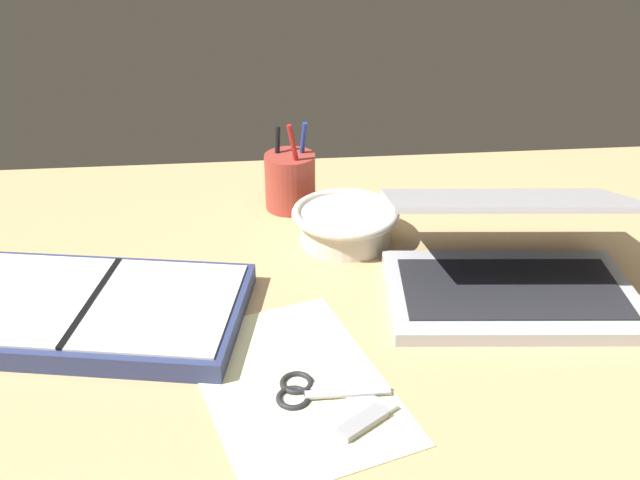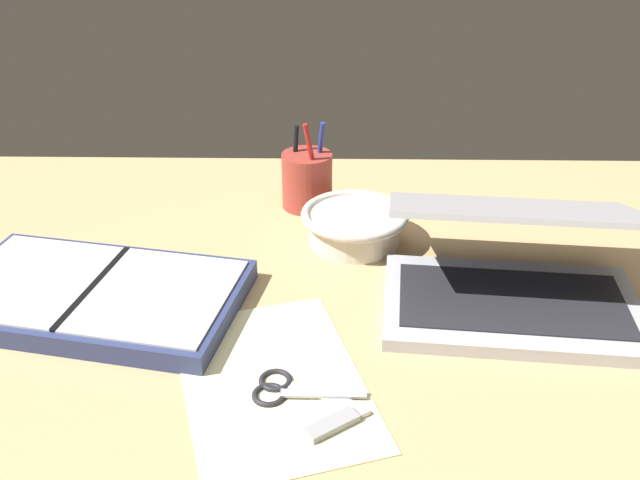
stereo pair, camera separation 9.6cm
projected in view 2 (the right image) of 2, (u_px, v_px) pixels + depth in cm
name	position (u px, v px, depth cm)	size (l,w,h in cm)	color
desk_top	(357.00, 308.00, 95.93)	(140.00, 100.00, 2.00)	tan
laptop	(512.00, 272.00, 93.26)	(35.31, 30.14, 15.18)	#B7B7BC
bowl	(352.00, 225.00, 108.60)	(16.45, 16.45, 5.37)	silver
pen_cup	(307.00, 180.00, 118.83)	(8.41, 8.41, 15.59)	#9E382D
planner	(95.00, 295.00, 94.23)	(41.72, 29.25, 3.19)	navy
scissors	(285.00, 389.00, 79.62)	(12.75, 6.91, 0.80)	#B7B7BC
paper_sheet_front	(272.00, 380.00, 81.35)	(19.87, 29.47, 0.16)	#F4EFB2
usb_drive	(334.00, 424.00, 74.59)	(6.79, 5.48, 1.00)	#99999E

